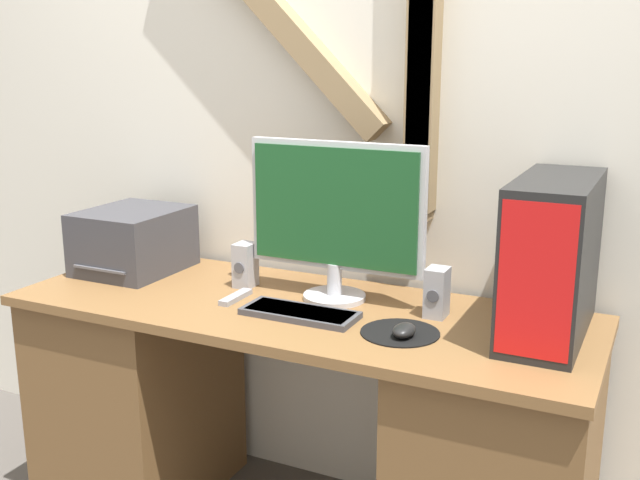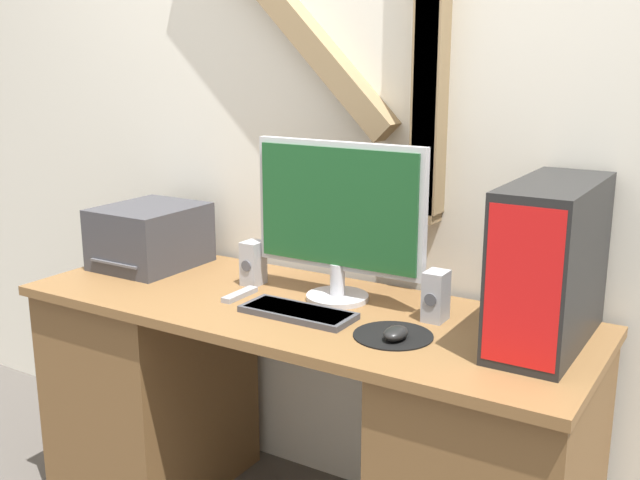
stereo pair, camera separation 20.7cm
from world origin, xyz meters
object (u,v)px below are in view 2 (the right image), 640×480
object	(u,v)px
printer	(150,236)
speaker_left	(253,263)
mouse	(396,333)
computer_tower	(550,264)
speaker_right	(436,296)
monitor	(338,214)
remote_control	(240,295)
keyboard	(298,312)

from	to	relation	value
printer	speaker_left	distance (m)	0.44
mouse	computer_tower	size ratio (longest dim) A/B	0.18
mouse	speaker_right	distance (m)	0.21
monitor	remote_control	distance (m)	0.40
keyboard	speaker_left	distance (m)	0.34
mouse	remote_control	xyz separation A→B (m)	(-0.57, 0.08, -0.01)
monitor	computer_tower	distance (m)	0.63
mouse	computer_tower	bearing A→B (deg)	30.31
mouse	remote_control	size ratio (longest dim) A/B	0.60
computer_tower	speaker_left	size ratio (longest dim) A/B	3.36
remote_control	computer_tower	bearing A→B (deg)	7.45
mouse	printer	size ratio (longest dim) A/B	0.24
keyboard	printer	distance (m)	0.75
monitor	keyboard	size ratio (longest dim) A/B	1.66
computer_tower	printer	size ratio (longest dim) A/B	1.35
keyboard	mouse	size ratio (longest dim) A/B	3.85
computer_tower	speaker_right	world-z (taller)	computer_tower
computer_tower	keyboard	bearing A→B (deg)	-165.98
speaker_left	remote_control	world-z (taller)	speaker_left
computer_tower	speaker_right	bearing A→B (deg)	179.18
monitor	computer_tower	bearing A→B (deg)	-1.85
speaker_right	computer_tower	bearing A→B (deg)	-0.82
speaker_left	mouse	bearing A→B (deg)	-18.63
speaker_left	computer_tower	bearing A→B (deg)	-0.70
mouse	remote_control	bearing A→B (deg)	172.32
printer	speaker_right	world-z (taller)	printer
keyboard	remote_control	distance (m)	0.25
monitor	mouse	bearing A→B (deg)	-35.69
speaker_left	monitor	bearing A→B (deg)	1.63
keyboard	printer	world-z (taller)	printer
monitor	printer	size ratio (longest dim) A/B	1.56
keyboard	computer_tower	xyz separation A→B (m)	(0.65, 0.16, 0.20)
keyboard	remote_control	xyz separation A→B (m)	(-0.24, 0.05, -0.00)
printer	speaker_right	distance (m)	1.08
computer_tower	speaker_left	distance (m)	0.95
speaker_right	speaker_left	bearing A→B (deg)	179.36
monitor	speaker_right	xyz separation A→B (m)	(0.32, -0.02, -0.19)
computer_tower	speaker_left	bearing A→B (deg)	179.30
mouse	speaker_right	bearing A→B (deg)	82.59
printer	speaker_left	world-z (taller)	printer
monitor	keyboard	xyz separation A→B (m)	(-0.03, -0.18, -0.26)
mouse	speaker_left	world-z (taller)	speaker_left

